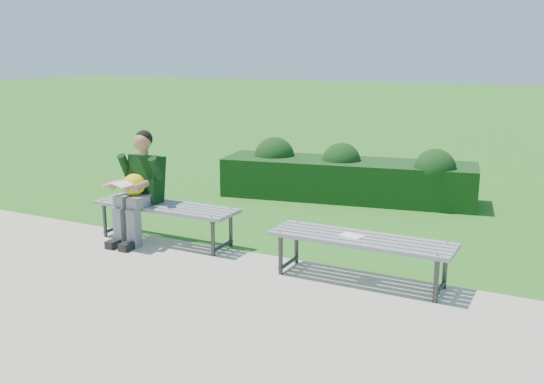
{
  "coord_description": "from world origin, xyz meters",
  "views": [
    {
      "loc": [
        2.98,
        -5.69,
        2.22
      ],
      "look_at": [
        0.1,
        -0.08,
        0.77
      ],
      "focal_mm": 40.0,
      "sensor_mm": 36.0,
      "label": 1
    }
  ],
  "objects_px": {
    "bench_left": "(166,209)",
    "seated_boy": "(139,184)",
    "hedge": "(346,175)",
    "paper_sheet": "(351,236)",
    "bench_right": "(361,243)"
  },
  "relations": [
    {
      "from": "hedge",
      "to": "paper_sheet",
      "type": "height_order",
      "value": "hedge"
    },
    {
      "from": "bench_left",
      "to": "paper_sheet",
      "type": "height_order",
      "value": "bench_left"
    },
    {
      "from": "bench_left",
      "to": "seated_boy",
      "type": "xyz_separation_m",
      "value": [
        -0.3,
        -0.1,
        0.3
      ]
    },
    {
      "from": "bench_right",
      "to": "bench_left",
      "type": "bearing_deg",
      "value": 176.08
    },
    {
      "from": "bench_left",
      "to": "bench_right",
      "type": "distance_m",
      "value": 2.48
    },
    {
      "from": "hedge",
      "to": "bench_right",
      "type": "xyz_separation_m",
      "value": [
        1.38,
        -3.29,
        0.05
      ]
    },
    {
      "from": "hedge",
      "to": "bench_left",
      "type": "distance_m",
      "value": 3.3
    },
    {
      "from": "bench_right",
      "to": "paper_sheet",
      "type": "relative_size",
      "value": 7.09
    },
    {
      "from": "seated_boy",
      "to": "paper_sheet",
      "type": "relative_size",
      "value": 5.18
    },
    {
      "from": "hedge",
      "to": "seated_boy",
      "type": "bearing_deg",
      "value": -113.48
    },
    {
      "from": "seated_boy",
      "to": "bench_right",
      "type": "bearing_deg",
      "value": -1.5
    },
    {
      "from": "bench_left",
      "to": "paper_sheet",
      "type": "xyz_separation_m",
      "value": [
        2.38,
        -0.17,
        0.06
      ]
    },
    {
      "from": "hedge",
      "to": "paper_sheet",
      "type": "bearing_deg",
      "value": -68.68
    },
    {
      "from": "bench_left",
      "to": "paper_sheet",
      "type": "bearing_deg",
      "value": -4.08
    },
    {
      "from": "bench_right",
      "to": "paper_sheet",
      "type": "xyz_separation_m",
      "value": [
        -0.1,
        0.0,
        0.06
      ]
    }
  ]
}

